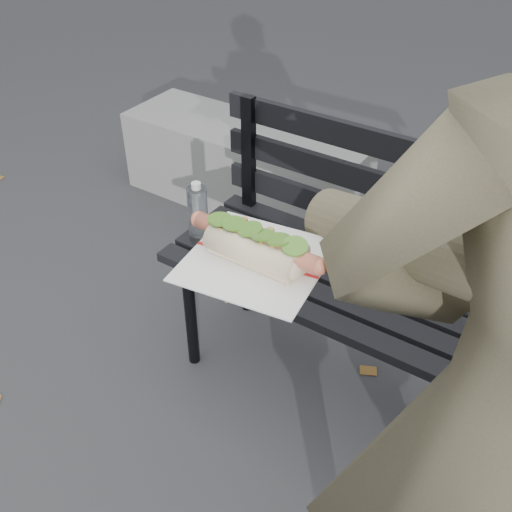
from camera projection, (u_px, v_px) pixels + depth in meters
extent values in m
cylinder|color=black|center=(191.00, 314.00, 2.04)|extent=(0.04, 0.04, 0.45)
cylinder|color=black|center=(247.00, 263.00, 2.27)|extent=(0.04, 0.04, 0.45)
cube|color=black|center=(379.00, 345.00, 1.59)|extent=(1.50, 0.07, 0.03)
cube|color=black|center=(393.00, 325.00, 1.65)|extent=(1.50, 0.07, 0.03)
cube|color=black|center=(405.00, 307.00, 1.71)|extent=(1.50, 0.07, 0.03)
cube|color=black|center=(417.00, 290.00, 1.77)|extent=(1.50, 0.07, 0.03)
cube|color=black|center=(428.00, 274.00, 1.83)|extent=(1.50, 0.07, 0.03)
cube|color=black|center=(249.00, 156.00, 2.01)|extent=(0.04, 0.03, 0.42)
cube|color=black|center=(438.00, 242.00, 1.79)|extent=(1.50, 0.02, 0.08)
cube|color=black|center=(446.00, 205.00, 1.71)|extent=(1.50, 0.02, 0.08)
cube|color=black|center=(456.00, 165.00, 1.63)|extent=(1.50, 0.02, 0.08)
cylinder|color=white|center=(198.00, 214.00, 1.90)|extent=(0.06, 0.06, 0.19)
cylinder|color=white|center=(196.00, 186.00, 1.83)|extent=(0.03, 0.03, 0.02)
cube|color=slate|center=(244.00, 167.00, 2.92)|extent=(1.20, 0.40, 0.40)
cylinder|color=brown|center=(466.00, 263.00, 0.76)|extent=(0.51, 0.23, 0.19)
cylinder|color=#D8A384|center=(283.00, 273.00, 0.85)|extent=(0.09, 0.08, 0.07)
ellipsoid|color=#D8A384|center=(256.00, 270.00, 0.86)|extent=(0.10, 0.12, 0.03)
cylinder|color=#D8A384|center=(213.00, 266.00, 0.86)|extent=(0.05, 0.02, 0.02)
cylinder|color=#D8A384|center=(221.00, 259.00, 0.88)|extent=(0.05, 0.02, 0.02)
cylinder|color=#D8A384|center=(229.00, 253.00, 0.89)|extent=(0.05, 0.02, 0.02)
cylinder|color=#D8A384|center=(237.00, 246.00, 0.90)|extent=(0.05, 0.02, 0.02)
cylinder|color=#D8A384|center=(240.00, 292.00, 0.82)|extent=(0.04, 0.05, 0.02)
cube|color=white|center=(256.00, 260.00, 0.85)|extent=(0.21, 0.21, 0.00)
cube|color=#B21E1E|center=(256.00, 260.00, 0.85)|extent=(0.19, 0.03, 0.00)
cylinder|color=#D36F51|center=(256.00, 242.00, 0.83)|extent=(0.20, 0.02, 0.02)
sphere|color=#D36F51|center=(199.00, 220.00, 0.87)|extent=(0.03, 0.02, 0.02)
sphere|color=#D36F51|center=(319.00, 266.00, 0.79)|extent=(0.02, 0.02, 0.02)
sphere|color=#9E6B2D|center=(244.00, 221.00, 0.85)|extent=(0.01, 0.01, 0.01)
sphere|color=#9E6B2D|center=(256.00, 235.00, 0.83)|extent=(0.01, 0.01, 0.01)
sphere|color=#9E6B2D|center=(238.00, 219.00, 0.86)|extent=(0.01, 0.01, 0.01)
sphere|color=#9E6B2D|center=(272.00, 245.00, 0.82)|extent=(0.01, 0.01, 0.01)
sphere|color=#9E6B2D|center=(230.00, 218.00, 0.86)|extent=(0.01, 0.01, 0.01)
sphere|color=#9E6B2D|center=(289.00, 243.00, 0.82)|extent=(0.01, 0.01, 0.01)
sphere|color=#9E6B2D|center=(253.00, 238.00, 0.83)|extent=(0.01, 0.01, 0.01)
sphere|color=#9E6B2D|center=(249.00, 238.00, 0.83)|extent=(0.01, 0.01, 0.01)
sphere|color=#9E6B2D|center=(286.00, 243.00, 0.82)|extent=(0.01, 0.01, 0.01)
sphere|color=#9E6B2D|center=(253.00, 233.00, 0.84)|extent=(0.01, 0.01, 0.01)
sphere|color=#9E6B2D|center=(285.00, 246.00, 0.81)|extent=(0.01, 0.01, 0.01)
sphere|color=#9E6B2D|center=(260.00, 244.00, 0.81)|extent=(0.01, 0.01, 0.01)
sphere|color=#9E6B2D|center=(283.00, 238.00, 0.83)|extent=(0.01, 0.01, 0.01)
sphere|color=#9E6B2D|center=(297.00, 244.00, 0.81)|extent=(0.01, 0.01, 0.01)
sphere|color=#9E6B2D|center=(249.00, 225.00, 0.85)|extent=(0.01, 0.01, 0.01)
sphere|color=#9E6B2D|center=(220.00, 232.00, 0.84)|extent=(0.01, 0.01, 0.01)
sphere|color=#9E6B2D|center=(272.00, 246.00, 0.80)|extent=(0.01, 0.01, 0.01)
sphere|color=#9E6B2D|center=(270.00, 231.00, 0.83)|extent=(0.01, 0.01, 0.01)
sphere|color=#9E6B2D|center=(292.00, 254.00, 0.80)|extent=(0.01, 0.01, 0.01)
sphere|color=#9E6B2D|center=(229.00, 223.00, 0.86)|extent=(0.01, 0.01, 0.01)
sphere|color=#9E6B2D|center=(288.00, 245.00, 0.82)|extent=(0.01, 0.01, 0.01)
sphere|color=#9E6B2D|center=(237.00, 231.00, 0.84)|extent=(0.01, 0.01, 0.01)
cylinder|color=#498223|center=(220.00, 219.00, 0.85)|extent=(0.04, 0.04, 0.00)
cylinder|color=#498223|center=(234.00, 223.00, 0.84)|extent=(0.04, 0.04, 0.01)
cylinder|color=#498223|center=(250.00, 229.00, 0.83)|extent=(0.04, 0.04, 0.01)
cylinder|color=#498223|center=(263.00, 235.00, 0.82)|extent=(0.04, 0.04, 0.01)
cylinder|color=#498223|center=(279.00, 239.00, 0.81)|extent=(0.04, 0.04, 0.01)
cylinder|color=#498223|center=(295.00, 246.00, 0.79)|extent=(0.04, 0.04, 0.01)
cube|color=brown|center=(172.00, 189.00, 3.13)|extent=(0.07, 0.06, 0.00)
cube|color=brown|center=(247.00, 162.00, 3.36)|extent=(0.05, 0.03, 0.00)
cube|color=brown|center=(368.00, 371.00, 2.13)|extent=(0.07, 0.06, 0.00)
cube|color=brown|center=(138.00, 125.00, 3.74)|extent=(0.07, 0.05, 0.00)
cube|color=brown|center=(366.00, 479.00, 1.79)|extent=(0.09, 0.10, 0.00)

